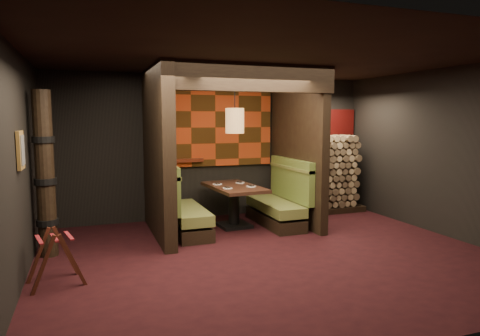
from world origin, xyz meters
name	(u,v)px	position (x,y,z in m)	size (l,w,h in m)	color
floor	(270,256)	(0.00, 0.00, -0.01)	(6.50, 5.50, 0.02)	black
ceiling	(272,56)	(0.00, 0.00, 2.86)	(6.50, 5.50, 0.02)	black
wall_back	(216,147)	(0.00, 2.76, 1.43)	(6.50, 0.02, 2.85)	black
wall_front	(407,188)	(0.00, -2.76, 1.43)	(6.50, 0.02, 2.85)	black
wall_left	(16,167)	(-3.26, 0.00, 1.43)	(0.02, 5.50, 2.85)	black
wall_right	(448,153)	(3.26, 0.00, 1.43)	(0.02, 5.50, 2.85)	black
partition_left	(158,153)	(-1.35, 1.65, 1.43)	(0.20, 2.20, 2.85)	black
partition_right	(297,149)	(1.30, 1.70, 1.43)	(0.15, 2.10, 2.85)	black
header_beam	(252,77)	(-0.02, 0.70, 2.63)	(2.85, 0.18, 0.44)	black
tapa_back_panel	(215,127)	(-0.02, 2.71, 1.82)	(2.40, 0.06, 1.55)	#AE3813
tapa_side_panel	(162,127)	(-1.23, 1.82, 1.85)	(0.04, 1.85, 1.45)	#AE3813
lacquer_shelf	(188,160)	(-0.60, 2.65, 1.18)	(0.60, 0.12, 0.07)	#592011
booth_bench_left	(181,211)	(-0.96, 1.65, 0.40)	(0.68, 1.60, 1.14)	black
booth_bench_right	(280,203)	(0.93, 1.65, 0.40)	(0.68, 1.60, 1.14)	black
dining_table	(234,198)	(0.05, 1.76, 0.54)	(0.90, 1.52, 0.77)	black
place_settings	(234,185)	(0.05, 1.76, 0.78)	(0.67, 0.71, 0.03)	white
pendant_lamp	(235,121)	(0.05, 1.71, 1.96)	(0.34, 0.34, 1.12)	#A77A45
framed_picture	(21,150)	(-3.22, 0.10, 1.62)	(0.05, 0.36, 0.46)	olive
luggage_rack	(55,256)	(-2.88, -0.12, 0.35)	(0.73, 0.58, 0.71)	#431C11
totem_column	(45,175)	(-3.05, 1.10, 1.19)	(0.31, 0.31, 2.40)	black
firewood_stack	(324,174)	(2.29, 2.35, 0.82)	(1.73, 0.70, 1.64)	black
mosaic_header	(317,122)	(2.29, 2.68, 1.92)	(1.83, 0.10, 0.56)	#650E0C
bay_front_post	(295,148)	(1.39, 1.96, 1.43)	(0.08, 0.08, 2.85)	black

